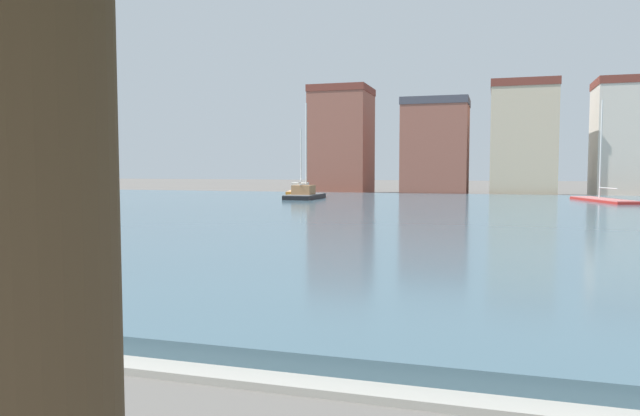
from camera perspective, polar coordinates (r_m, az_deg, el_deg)
harbor_water at (r=34.88m, az=13.32°, el=-0.85°), size 86.13×54.10×0.42m
quay_edge_coping at (r=8.23m, az=1.39°, el=-17.24°), size 86.13×0.50×0.12m
sailboat_black at (r=50.69m, az=-1.35°, el=1.10°), size 2.45×6.42×8.63m
sailboat_orange at (r=57.63m, az=-1.87°, el=1.45°), size 3.52×6.91×6.93m
sailboat_red at (r=51.91m, az=25.53°, el=0.57°), size 4.22×9.77×8.45m
townhouse_end_terrace at (r=69.43m, az=2.14°, el=6.59°), size 6.75×6.97×12.57m
townhouse_wide_warehouse at (r=65.40m, az=11.23°, el=5.81°), size 7.09×6.49×10.58m
townhouse_narrow_midrow at (r=66.19m, az=19.20°, el=6.33°), size 6.70×7.46×12.15m
townhouse_tall_gabled at (r=68.71m, az=27.66°, el=6.05°), size 6.16×6.56×12.26m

